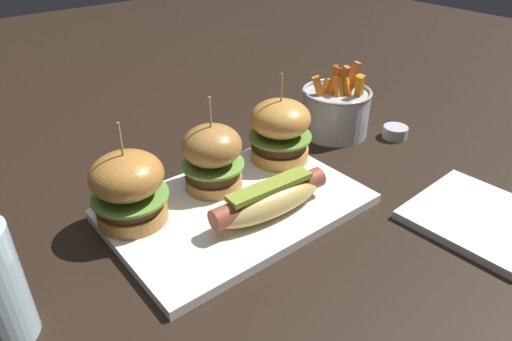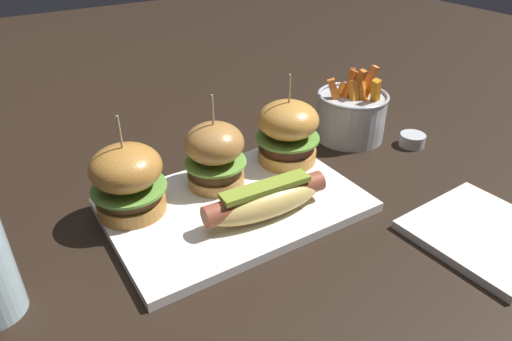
{
  "view_description": "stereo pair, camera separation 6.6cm",
  "coord_description": "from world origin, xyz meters",
  "px_view_note": "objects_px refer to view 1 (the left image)",
  "views": [
    {
      "loc": [
        -0.32,
        -0.44,
        0.39
      ],
      "look_at": [
        0.04,
        0.0,
        0.05
      ],
      "focal_mm": 32.41,
      "sensor_mm": 36.0,
      "label": 1
    },
    {
      "loc": [
        -0.27,
        -0.48,
        0.39
      ],
      "look_at": [
        0.04,
        0.0,
        0.05
      ],
      "focal_mm": 32.41,
      "sensor_mm": 36.0,
      "label": 2
    }
  ],
  "objects_px": {
    "slider_right": "(280,130)",
    "side_plate": "(480,218)",
    "platter_main": "(237,206)",
    "sauce_ramekin": "(396,132)",
    "fries_bucket": "(335,110)",
    "slider_left": "(129,188)",
    "hot_dog": "(270,199)",
    "slider_center": "(215,156)"
  },
  "relations": [
    {
      "from": "slider_center",
      "to": "slider_right",
      "type": "height_order",
      "value": "slider_right"
    },
    {
      "from": "slider_right",
      "to": "fries_bucket",
      "type": "height_order",
      "value": "slider_right"
    },
    {
      "from": "platter_main",
      "to": "side_plate",
      "type": "bearing_deg",
      "value": -43.22
    },
    {
      "from": "hot_dog",
      "to": "slider_center",
      "type": "height_order",
      "value": "slider_center"
    },
    {
      "from": "slider_right",
      "to": "sauce_ramekin",
      "type": "distance_m",
      "value": 0.25
    },
    {
      "from": "hot_dog",
      "to": "side_plate",
      "type": "relative_size",
      "value": 1.06
    },
    {
      "from": "fries_bucket",
      "to": "sauce_ramekin",
      "type": "relative_size",
      "value": 2.99
    },
    {
      "from": "platter_main",
      "to": "slider_center",
      "type": "xyz_separation_m",
      "value": [
        0.0,
        0.06,
        0.06
      ]
    },
    {
      "from": "sauce_ramekin",
      "to": "side_plate",
      "type": "xyz_separation_m",
      "value": [
        -0.12,
        -0.23,
        -0.01
      ]
    },
    {
      "from": "slider_right",
      "to": "side_plate",
      "type": "xyz_separation_m",
      "value": [
        0.12,
        -0.29,
        -0.06
      ]
    },
    {
      "from": "slider_center",
      "to": "slider_left",
      "type": "bearing_deg",
      "value": 179.74
    },
    {
      "from": "slider_left",
      "to": "side_plate",
      "type": "height_order",
      "value": "slider_left"
    },
    {
      "from": "platter_main",
      "to": "side_plate",
      "type": "xyz_separation_m",
      "value": [
        0.25,
        -0.23,
        -0.0
      ]
    },
    {
      "from": "platter_main",
      "to": "slider_right",
      "type": "distance_m",
      "value": 0.16
    },
    {
      "from": "hot_dog",
      "to": "slider_left",
      "type": "relative_size",
      "value": 1.26
    },
    {
      "from": "platter_main",
      "to": "hot_dog",
      "type": "distance_m",
      "value": 0.06
    },
    {
      "from": "hot_dog",
      "to": "side_plate",
      "type": "bearing_deg",
      "value": -38.63
    },
    {
      "from": "hot_dog",
      "to": "fries_bucket",
      "type": "distance_m",
      "value": 0.31
    },
    {
      "from": "platter_main",
      "to": "hot_dog",
      "type": "relative_size",
      "value": 1.95
    },
    {
      "from": "slider_right",
      "to": "side_plate",
      "type": "distance_m",
      "value": 0.32
    },
    {
      "from": "platter_main",
      "to": "side_plate",
      "type": "height_order",
      "value": "platter_main"
    },
    {
      "from": "platter_main",
      "to": "sauce_ramekin",
      "type": "relative_size",
      "value": 7.85
    },
    {
      "from": "hot_dog",
      "to": "slider_right",
      "type": "relative_size",
      "value": 1.23
    },
    {
      "from": "platter_main",
      "to": "sauce_ramekin",
      "type": "distance_m",
      "value": 0.37
    },
    {
      "from": "fries_bucket",
      "to": "sauce_ramekin",
      "type": "height_order",
      "value": "fries_bucket"
    },
    {
      "from": "slider_left",
      "to": "slider_right",
      "type": "relative_size",
      "value": 0.98
    },
    {
      "from": "fries_bucket",
      "to": "side_plate",
      "type": "distance_m",
      "value": 0.33
    },
    {
      "from": "side_plate",
      "to": "platter_main",
      "type": "bearing_deg",
      "value": 136.78
    },
    {
      "from": "slider_right",
      "to": "sauce_ramekin",
      "type": "bearing_deg",
      "value": -14.33
    },
    {
      "from": "platter_main",
      "to": "fries_bucket",
      "type": "height_order",
      "value": "fries_bucket"
    },
    {
      "from": "hot_dog",
      "to": "sauce_ramekin",
      "type": "bearing_deg",
      "value": 7.77
    },
    {
      "from": "hot_dog",
      "to": "fries_bucket",
      "type": "xyz_separation_m",
      "value": [
        0.28,
        0.14,
        0.01
      ]
    },
    {
      "from": "slider_center",
      "to": "sauce_ramekin",
      "type": "relative_size",
      "value": 3.17
    },
    {
      "from": "platter_main",
      "to": "slider_center",
      "type": "relative_size",
      "value": 2.47
    },
    {
      "from": "slider_right",
      "to": "hot_dog",
      "type": "bearing_deg",
      "value": -136.27
    },
    {
      "from": "slider_right",
      "to": "platter_main",
      "type": "bearing_deg",
      "value": -156.3
    },
    {
      "from": "slider_left",
      "to": "sauce_ramekin",
      "type": "distance_m",
      "value": 0.51
    },
    {
      "from": "fries_bucket",
      "to": "slider_left",
      "type": "bearing_deg",
      "value": -176.07
    },
    {
      "from": "slider_right",
      "to": "side_plate",
      "type": "height_order",
      "value": "slider_right"
    },
    {
      "from": "platter_main",
      "to": "slider_left",
      "type": "height_order",
      "value": "slider_left"
    },
    {
      "from": "slider_left",
      "to": "fries_bucket",
      "type": "bearing_deg",
      "value": 3.93
    },
    {
      "from": "slider_left",
      "to": "hot_dog",
      "type": "bearing_deg",
      "value": -35.53
    }
  ]
}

